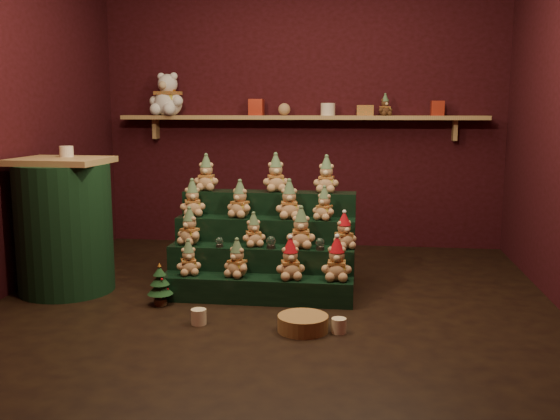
# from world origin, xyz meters

# --- Properties ---
(ground) EXTENTS (4.00, 4.00, 0.00)m
(ground) POSITION_xyz_m (0.00, 0.00, 0.00)
(ground) COLOR black
(ground) RESTS_ON ground
(back_wall) EXTENTS (4.00, 0.10, 2.80)m
(back_wall) POSITION_xyz_m (0.00, 2.05, 1.40)
(back_wall) COLOR black
(back_wall) RESTS_ON ground
(front_wall) EXTENTS (4.00, 0.10, 2.80)m
(front_wall) POSITION_xyz_m (0.00, -2.05, 1.40)
(front_wall) COLOR black
(front_wall) RESTS_ON ground
(back_shelf) EXTENTS (3.60, 0.26, 0.24)m
(back_shelf) POSITION_xyz_m (0.00, 1.87, 1.29)
(back_shelf) COLOR tan
(back_shelf) RESTS_ON ground
(riser_tier_front) EXTENTS (1.40, 0.22, 0.18)m
(riser_tier_front) POSITION_xyz_m (-0.13, -0.00, 0.09)
(riser_tier_front) COLOR black
(riser_tier_front) RESTS_ON ground
(riser_tier_midfront) EXTENTS (1.40, 0.22, 0.36)m
(riser_tier_midfront) POSITION_xyz_m (-0.13, 0.22, 0.18)
(riser_tier_midfront) COLOR black
(riser_tier_midfront) RESTS_ON ground
(riser_tier_midback) EXTENTS (1.40, 0.22, 0.54)m
(riser_tier_midback) POSITION_xyz_m (-0.13, 0.44, 0.27)
(riser_tier_midback) COLOR black
(riser_tier_midback) RESTS_ON ground
(riser_tier_back) EXTENTS (1.40, 0.22, 0.72)m
(riser_tier_back) POSITION_xyz_m (-0.13, 0.66, 0.36)
(riser_tier_back) COLOR black
(riser_tier_back) RESTS_ON ground
(teddy_0) EXTENTS (0.23, 0.22, 0.25)m
(teddy_0) POSITION_xyz_m (-0.63, 0.01, 0.31)
(teddy_0) COLOR tan
(teddy_0) RESTS_ON riser_tier_front
(teddy_1) EXTENTS (0.25, 0.24, 0.27)m
(teddy_1) POSITION_xyz_m (-0.27, -0.00, 0.32)
(teddy_1) COLOR tan
(teddy_1) RESTS_ON riser_tier_front
(teddy_2) EXTENTS (0.25, 0.24, 0.29)m
(teddy_2) POSITION_xyz_m (0.12, -0.01, 0.33)
(teddy_2) COLOR tan
(teddy_2) RESTS_ON riser_tier_front
(teddy_3) EXTENTS (0.22, 0.20, 0.30)m
(teddy_3) POSITION_xyz_m (0.45, 0.01, 0.33)
(teddy_3) COLOR tan
(teddy_3) RESTS_ON riser_tier_front
(teddy_4) EXTENTS (0.25, 0.25, 0.28)m
(teddy_4) POSITION_xyz_m (-0.68, 0.22, 0.50)
(teddy_4) COLOR tan
(teddy_4) RESTS_ON riser_tier_midfront
(teddy_5) EXTENTS (0.23, 0.22, 0.25)m
(teddy_5) POSITION_xyz_m (-0.18, 0.22, 0.48)
(teddy_5) COLOR tan
(teddy_5) RESTS_ON riser_tier_midfront
(teddy_6) EXTENTS (0.23, 0.21, 0.30)m
(teddy_6) POSITION_xyz_m (0.18, 0.21, 0.51)
(teddy_6) COLOR tan
(teddy_6) RESTS_ON riser_tier_midfront
(teddy_7) EXTENTS (0.25, 0.24, 0.26)m
(teddy_7) POSITION_xyz_m (0.49, 0.23, 0.49)
(teddy_7) COLOR tan
(teddy_7) RESTS_ON riser_tier_midfront
(teddy_8) EXTENTS (0.25, 0.24, 0.28)m
(teddy_8) POSITION_xyz_m (-0.72, 0.46, 0.68)
(teddy_8) COLOR tan
(teddy_8) RESTS_ON riser_tier_midback
(teddy_9) EXTENTS (0.25, 0.24, 0.28)m
(teddy_9) POSITION_xyz_m (-0.33, 0.44, 0.68)
(teddy_9) COLOR tan
(teddy_9) RESTS_ON riser_tier_midback
(teddy_10) EXTENTS (0.24, 0.22, 0.29)m
(teddy_10) POSITION_xyz_m (0.06, 0.44, 0.69)
(teddy_10) COLOR tan
(teddy_10) RESTS_ON riser_tier_midback
(teddy_11) EXTENTS (0.23, 0.22, 0.25)m
(teddy_11) POSITION_xyz_m (0.33, 0.42, 0.67)
(teddy_11) COLOR tan
(teddy_11) RESTS_ON riser_tier_midback
(teddy_12) EXTENTS (0.21, 0.19, 0.29)m
(teddy_12) POSITION_xyz_m (-0.65, 0.67, 0.86)
(teddy_12) COLOR tan
(teddy_12) RESTS_ON riser_tier_back
(teddy_13) EXTENTS (0.26, 0.24, 0.30)m
(teddy_13) POSITION_xyz_m (-0.08, 0.67, 0.87)
(teddy_13) COLOR tan
(teddy_13) RESTS_ON riser_tier_back
(teddy_14) EXTENTS (0.22, 0.20, 0.29)m
(teddy_14) POSITION_xyz_m (0.33, 0.67, 0.86)
(teddy_14) COLOR tan
(teddy_14) RESTS_ON riser_tier_back
(snow_globe_a) EXTENTS (0.06, 0.06, 0.08)m
(snow_globe_a) POSITION_xyz_m (-0.43, 0.16, 0.40)
(snow_globe_a) COLOR black
(snow_globe_a) RESTS_ON riser_tier_midfront
(snow_globe_b) EXTENTS (0.07, 0.07, 0.09)m
(snow_globe_b) POSITION_xyz_m (-0.04, 0.16, 0.41)
(snow_globe_b) COLOR black
(snow_globe_b) RESTS_ON riser_tier_midfront
(snow_globe_c) EXTENTS (0.07, 0.07, 0.09)m
(snow_globe_c) POSITION_xyz_m (0.32, 0.16, 0.41)
(snow_globe_c) COLOR black
(snow_globe_c) RESTS_ON riser_tier_midfront
(side_table) EXTENTS (0.71, 0.71, 1.02)m
(side_table) POSITION_xyz_m (-1.62, 0.08, 0.51)
(side_table) COLOR tan
(side_table) RESTS_ON ground
(table_ornament) EXTENTS (0.10, 0.10, 0.08)m
(table_ornament) POSITION_xyz_m (-1.62, 0.18, 1.06)
(table_ornament) COLOR beige
(table_ornament) RESTS_ON side_table
(mini_christmas_tree) EXTENTS (0.18, 0.18, 0.31)m
(mini_christmas_tree) POSITION_xyz_m (-0.79, -0.18, 0.15)
(mini_christmas_tree) COLOR #442B18
(mini_christmas_tree) RESTS_ON ground
(mug_left) EXTENTS (0.10, 0.10, 0.10)m
(mug_left) POSITION_xyz_m (-0.42, -0.53, 0.05)
(mug_left) COLOR beige
(mug_left) RESTS_ON ground
(mug_right) EXTENTS (0.09, 0.09, 0.09)m
(mug_right) POSITION_xyz_m (0.49, -0.57, 0.05)
(mug_right) COLOR beige
(mug_right) RESTS_ON ground
(wicker_basket) EXTENTS (0.40, 0.40, 0.10)m
(wicker_basket) POSITION_xyz_m (0.27, -0.57, 0.05)
(wicker_basket) COLOR #A06D40
(wicker_basket) RESTS_ON ground
(white_bear) EXTENTS (0.45, 0.43, 0.53)m
(white_bear) POSITION_xyz_m (-1.33, 1.84, 1.58)
(white_bear) COLOR silver
(white_bear) RESTS_ON back_shelf
(brown_bear) EXTENTS (0.19, 0.18, 0.20)m
(brown_bear) POSITION_xyz_m (0.82, 1.84, 1.42)
(brown_bear) COLOR #4B2D19
(brown_bear) RESTS_ON back_shelf
(gift_tin_red_a) EXTENTS (0.14, 0.14, 0.16)m
(gift_tin_red_a) POSITION_xyz_m (-0.43, 1.85, 1.40)
(gift_tin_red_a) COLOR #A82C19
(gift_tin_red_a) RESTS_ON back_shelf
(gift_tin_cream) EXTENTS (0.14, 0.14, 0.12)m
(gift_tin_cream) POSITION_xyz_m (0.27, 1.85, 1.38)
(gift_tin_cream) COLOR beige
(gift_tin_cream) RESTS_ON back_shelf
(gift_tin_red_b) EXTENTS (0.12, 0.12, 0.14)m
(gift_tin_red_b) POSITION_xyz_m (1.32, 1.85, 1.39)
(gift_tin_red_b) COLOR #A82C19
(gift_tin_red_b) RESTS_ON back_shelf
(shelf_plush_ball) EXTENTS (0.12, 0.12, 0.12)m
(shelf_plush_ball) POSITION_xyz_m (-0.15, 1.85, 1.38)
(shelf_plush_ball) COLOR tan
(shelf_plush_ball) RESTS_ON back_shelf
(scarf_gift_box) EXTENTS (0.16, 0.10, 0.10)m
(scarf_gift_box) POSITION_xyz_m (0.64, 1.85, 1.37)
(scarf_gift_box) COLOR orange
(scarf_gift_box) RESTS_ON back_shelf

